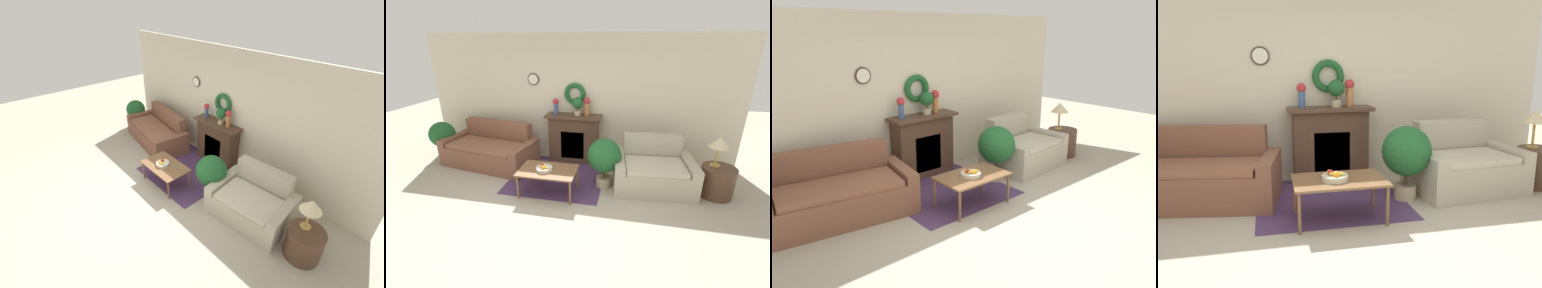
# 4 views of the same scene
# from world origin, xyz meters

# --- Properties ---
(ground_plane) EXTENTS (16.00, 16.00, 0.00)m
(ground_plane) POSITION_xyz_m (0.00, 0.00, 0.00)
(ground_plane) COLOR #ADA38E
(floor_rug) EXTENTS (1.80, 1.73, 0.01)m
(floor_rug) POSITION_xyz_m (-0.15, 1.47, 0.00)
(floor_rug) COLOR #4C335B
(floor_rug) RESTS_ON ground_plane
(wall_back) EXTENTS (6.80, 0.16, 2.70)m
(wall_back) POSITION_xyz_m (-0.00, 2.48, 1.35)
(wall_back) COLOR beige
(wall_back) RESTS_ON ground_plane
(fireplace) EXTENTS (1.20, 0.41, 1.07)m
(fireplace) POSITION_xyz_m (-0.01, 2.27, 0.54)
(fireplace) COLOR #4C3323
(fireplace) RESTS_ON ground_plane
(couch_left) EXTENTS (2.08, 1.24, 0.89)m
(couch_left) POSITION_xyz_m (-1.75, 1.76, 0.31)
(couch_left) COLOR brown
(couch_left) RESTS_ON ground_plane
(loveseat_right) EXTENTS (1.49, 1.12, 0.89)m
(loveseat_right) POSITION_xyz_m (1.66, 1.48, 0.31)
(loveseat_right) COLOR #B2A893
(loveseat_right) RESTS_ON ground_plane
(coffee_table) EXTENTS (1.00, 0.63, 0.46)m
(coffee_table) POSITION_xyz_m (-0.15, 0.84, 0.42)
(coffee_table) COLOR brown
(coffee_table) RESTS_ON ground_plane
(fruit_bowl) EXTENTS (0.28, 0.28, 0.11)m
(fruit_bowl) POSITION_xyz_m (-0.21, 0.81, 0.50)
(fruit_bowl) COLOR beige
(fruit_bowl) RESTS_ON coffee_table
(side_table_by_loveseat) EXTENTS (0.56, 0.56, 0.53)m
(side_table_by_loveseat) POSITION_xyz_m (2.74, 1.37, 0.27)
(side_table_by_loveseat) COLOR #4C3323
(side_table_by_loveseat) RESTS_ON ground_plane
(table_lamp) EXTENTS (0.33, 0.33, 0.53)m
(table_lamp) POSITION_xyz_m (2.67, 1.43, 0.95)
(table_lamp) COLOR #B28E42
(table_lamp) RESTS_ON side_table_by_loveseat
(vase_on_mantel_left) EXTENTS (0.13, 0.13, 0.34)m
(vase_on_mantel_left) POSITION_xyz_m (-0.40, 2.28, 1.26)
(vase_on_mantel_left) COLOR #3D5684
(vase_on_mantel_left) RESTS_ON fireplace
(vase_on_mantel_right) EXTENTS (0.14, 0.14, 0.38)m
(vase_on_mantel_right) POSITION_xyz_m (0.28, 2.28, 1.29)
(vase_on_mantel_right) COLOR #AD6B38
(vase_on_mantel_right) RESTS_ON fireplace
(potted_plant_on_mantel) EXTENTS (0.24, 0.24, 0.38)m
(potted_plant_on_mantel) POSITION_xyz_m (0.08, 2.26, 1.31)
(potted_plant_on_mantel) COLOR tan
(potted_plant_on_mantel) RESTS_ON fireplace
(potted_plant_floor_by_couch) EXTENTS (0.56, 0.56, 0.86)m
(potted_plant_floor_by_couch) POSITION_xyz_m (-2.95, 1.81, 0.55)
(potted_plant_floor_by_couch) COLOR tan
(potted_plant_floor_by_couch) RESTS_ON ground_plane
(potted_plant_floor_by_loveseat) EXTENTS (0.62, 0.62, 0.92)m
(potted_plant_floor_by_loveseat) POSITION_xyz_m (0.78, 1.28, 0.59)
(potted_plant_floor_by_loveseat) COLOR tan
(potted_plant_floor_by_loveseat) RESTS_ON ground_plane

